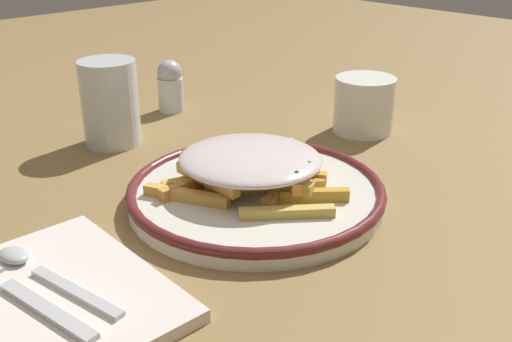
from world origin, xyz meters
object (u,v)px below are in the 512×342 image
(fries_heap, at_px, (249,165))
(napkin, at_px, (65,293))
(salt_shaker, at_px, (170,86))
(coffee_mug, at_px, (365,105))
(fork, at_px, (21,294))
(water_glass, at_px, (110,103))
(plate, at_px, (256,192))
(spoon, at_px, (37,269))

(fries_heap, distance_m, napkin, 0.24)
(napkin, bearing_deg, salt_shaker, 42.70)
(salt_shaker, bearing_deg, coffee_mug, -62.34)
(fork, relative_size, salt_shaker, 2.21)
(water_glass, bearing_deg, napkin, -128.61)
(salt_shaker, bearing_deg, water_glass, -157.96)
(plate, xyz_separation_m, salt_shaker, (0.13, 0.32, 0.03))
(plate, height_order, water_glass, water_glass)
(spoon, bearing_deg, fries_heap, -2.34)
(plate, relative_size, water_glass, 2.45)
(fork, distance_m, spoon, 0.03)
(napkin, xyz_separation_m, fork, (-0.03, 0.01, 0.01))
(fork, bearing_deg, fries_heap, 2.76)
(napkin, height_order, water_glass, water_glass)
(fries_heap, height_order, salt_shaker, salt_shaker)
(spoon, bearing_deg, water_glass, 46.91)
(napkin, distance_m, spoon, 0.04)
(coffee_mug, bearing_deg, salt_shaker, 117.66)
(napkin, bearing_deg, spoon, 99.01)
(napkin, relative_size, salt_shaker, 2.56)
(plate, distance_m, spoon, 0.24)
(plate, height_order, napkin, plate)
(plate, height_order, coffee_mug, coffee_mug)
(fries_heap, height_order, water_glass, water_glass)
(fries_heap, relative_size, salt_shaker, 2.68)
(napkin, xyz_separation_m, water_glass, (0.22, 0.28, 0.05))
(spoon, xyz_separation_m, coffee_mug, (0.50, 0.03, 0.02))
(spoon, bearing_deg, coffee_mug, 3.82)
(coffee_mug, bearing_deg, fork, -173.94)
(fries_heap, bearing_deg, salt_shaker, 67.49)
(salt_shaker, bearing_deg, plate, -111.76)
(fries_heap, xyz_separation_m, salt_shaker, (0.13, 0.31, -0.00))
(plate, distance_m, coffee_mug, 0.27)
(fries_heap, distance_m, salt_shaker, 0.33)
(fries_heap, relative_size, fork, 1.21)
(plate, height_order, spoon, same)
(napkin, distance_m, salt_shaker, 0.49)
(fries_heap, relative_size, spoon, 1.40)
(spoon, xyz_separation_m, water_glass, (0.23, 0.24, 0.04))
(spoon, bearing_deg, salt_shaker, 39.17)
(plate, relative_size, fries_heap, 1.29)
(fork, height_order, spoon, spoon)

